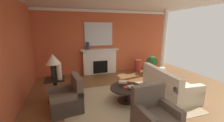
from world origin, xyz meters
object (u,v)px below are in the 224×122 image
mantel_mirror (99,34)px  armchair_near_window (67,99)px  armchair_facing_fireplace (154,117)px  vase_mantel_left (88,46)px  potted_plant (152,63)px  side_table (56,88)px  vase_on_side_table (59,72)px  vase_tall_corner (138,66)px  coffee_table (127,91)px  sofa (167,84)px  fireplace (100,62)px  table_lamp (53,62)px

mantel_mirror → armchair_near_window: (-1.61, -3.07, -1.60)m
armchair_facing_fireplace → armchair_near_window: bearing=141.2°
armchair_near_window → vase_mantel_left: vase_mantel_left is taller
armchair_near_window → potted_plant: size_ratio=1.14×
side_table → armchair_near_window: bearing=-65.4°
vase_on_side_table → vase_tall_corner: bearing=29.2°
coffee_table → vase_tall_corner: 3.24m
armchair_facing_fireplace → coffee_table: size_ratio=0.95×
sofa → vase_mantel_left: bearing=128.4°
fireplace → mantel_mirror: 1.34m
sofa → fireplace: bearing=120.4°
armchair_facing_fireplace → vase_tall_corner: armchair_facing_fireplace is taller
side_table → armchair_facing_fireplace: bearing=-45.5°
mantel_mirror → potted_plant: 2.99m
sofa → armchair_near_window: 3.29m
potted_plant → vase_mantel_left: bearing=169.2°
armchair_near_window → vase_on_side_table: vase_on_side_table is taller
sofa → vase_mantel_left: vase_mantel_left is taller
side_table → vase_tall_corner: 4.31m
mantel_mirror → sofa: (1.68, -2.99, -1.60)m
side_table → vase_on_side_table: size_ratio=1.54×
mantel_mirror → vase_on_side_table: bearing=-125.5°
fireplace → sofa: size_ratio=0.83×
side_table → vase_tall_corner: side_table is taller
potted_plant → coffee_table: bearing=-135.7°
armchair_near_window → mantel_mirror: bearing=62.4°
vase_mantel_left → armchair_facing_fireplace: bearing=-80.7°
fireplace → side_table: fireplace is taller
armchair_facing_fireplace → side_table: size_ratio=1.36×
table_lamp → vase_on_side_table: (0.15, -0.12, -0.30)m
vase_tall_corner → fireplace: bearing=171.1°
fireplace → potted_plant: size_ratio=2.16×
table_lamp → vase_tall_corner: table_lamp is taller
fireplace → coffee_table: (0.11, -2.98, -0.24)m
vase_tall_corner → potted_plant: bearing=-29.4°
fireplace → table_lamp: table_lamp is taller
armchair_facing_fireplace → vase_tall_corner: 4.44m
armchair_near_window → sofa: bearing=1.4°
mantel_mirror → vase_tall_corner: mantel_mirror is taller
vase_mantel_left → potted_plant: 3.25m
armchair_near_window → vase_on_side_table: bearing=106.4°
fireplace → vase_on_side_table: fireplace is taller
side_table → table_lamp: size_ratio=0.93×
side_table → vase_tall_corner: bearing=26.9°
coffee_table → vase_mantel_left: vase_mantel_left is taller
vase_on_side_table → potted_plant: 4.65m
armchair_near_window → coffee_table: armchair_near_window is taller
mantel_mirror → side_table: 3.40m
vase_tall_corner → potted_plant: 0.71m
vase_mantel_left → vase_tall_corner: size_ratio=0.57×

